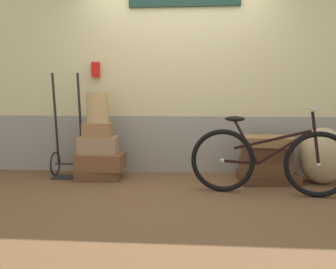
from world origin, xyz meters
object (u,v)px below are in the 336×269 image
(suitcase_0, at_px, (99,174))
(suitcase_2, at_px, (99,145))
(suitcase_4, at_px, (268,177))
(suitcase_5, at_px, (265,166))
(suitcase_3, at_px, (98,130))
(suitcase_1, at_px, (101,161))
(burlap_sack, at_px, (322,156))
(suitcase_7, at_px, (268,141))
(luggage_trolley, at_px, (69,154))
(bicycle, at_px, (269,161))
(wicker_basket, at_px, (97,108))
(suitcase_6, at_px, (266,153))

(suitcase_0, relative_size, suitcase_2, 1.16)
(suitcase_4, xyz_separation_m, suitcase_5, (-0.02, 0.05, 0.13))
(suitcase_3, height_order, suitcase_4, suitcase_3)
(suitcase_1, height_order, suitcase_4, suitcase_1)
(burlap_sack, bearing_deg, suitcase_5, 175.85)
(suitcase_7, height_order, luggage_trolley, luggage_trolley)
(suitcase_0, xyz_separation_m, luggage_trolley, (-0.43, 0.11, 0.24))
(bicycle, bearing_deg, wicker_basket, 165.19)
(suitcase_2, relative_size, burlap_sack, 0.70)
(suitcase_2, distance_m, suitcase_3, 0.20)
(suitcase_5, bearing_deg, burlap_sack, -6.96)
(bicycle, bearing_deg, suitcase_2, 165.27)
(suitcase_6, distance_m, luggage_trolley, 2.57)
(suitcase_0, distance_m, suitcase_1, 0.17)
(luggage_trolley, bearing_deg, suitcase_3, -15.49)
(suitcase_4, bearing_deg, suitcase_3, 173.91)
(luggage_trolley, height_order, bicycle, luggage_trolley)
(suitcase_3, xyz_separation_m, bicycle, (2.04, -0.52, -0.27))
(suitcase_3, relative_size, bicycle, 0.21)
(suitcase_1, xyz_separation_m, suitcase_5, (2.10, 0.03, -0.04))
(luggage_trolley, xyz_separation_m, burlap_sack, (3.23, -0.13, 0.05))
(suitcase_4, xyz_separation_m, wicker_basket, (-2.15, 0.03, 0.86))
(suitcase_4, distance_m, luggage_trolley, 2.60)
(suitcase_2, height_order, burlap_sack, burlap_sack)
(luggage_trolley, bearing_deg, suitcase_0, -13.75)
(suitcase_5, bearing_deg, suitcase_0, 177.86)
(suitcase_1, bearing_deg, burlap_sack, 0.49)
(suitcase_4, height_order, suitcase_6, suitcase_6)
(suitcase_4, distance_m, bicycle, 0.61)
(bicycle, bearing_deg, luggage_trolley, 165.58)
(suitcase_0, bearing_deg, bicycle, -20.25)
(suitcase_2, distance_m, suitcase_4, 2.18)
(suitcase_7, xyz_separation_m, wicker_basket, (-2.14, 0.00, 0.41))
(suitcase_0, bearing_deg, wicker_basket, 75.86)
(burlap_sack, bearing_deg, suitcase_6, 174.96)
(burlap_sack, bearing_deg, suitcase_7, 177.50)
(suitcase_6, bearing_deg, burlap_sack, -6.60)
(suitcase_3, height_order, bicycle, bicycle)
(suitcase_3, relative_size, burlap_sack, 0.51)
(suitcase_1, xyz_separation_m, luggage_trolley, (-0.46, 0.11, 0.07))
(suitcase_4, distance_m, suitcase_5, 0.14)
(suitcase_0, distance_m, luggage_trolley, 0.50)
(suitcase_1, xyz_separation_m, suitcase_3, (-0.03, -0.01, 0.41))
(suitcase_2, bearing_deg, suitcase_0, -150.93)
(suitcase_1, xyz_separation_m, bicycle, (2.01, -0.53, 0.14))
(suitcase_0, xyz_separation_m, suitcase_1, (0.03, -0.00, 0.17))
(suitcase_4, bearing_deg, suitcase_1, 173.59)
(suitcase_3, distance_m, suitcase_6, 2.15)
(suitcase_1, bearing_deg, suitcase_5, 1.68)
(suitcase_0, height_order, luggage_trolley, luggage_trolley)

